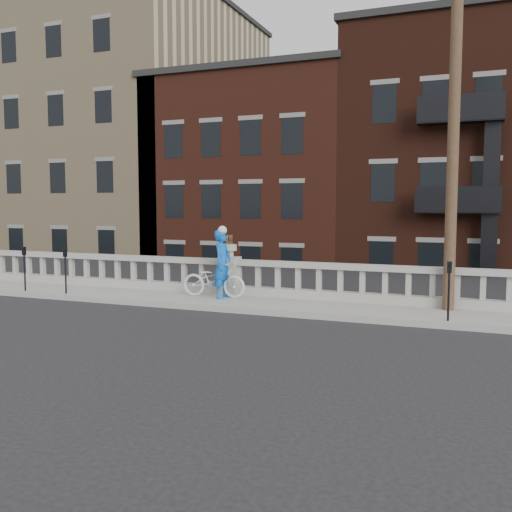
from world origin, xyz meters
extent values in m
plane|color=black|center=(0.00, 0.00, 0.00)|extent=(120.00, 120.00, 0.00)
cube|color=gray|center=(0.00, 3.00, 0.07)|extent=(32.00, 2.20, 0.15)
cube|color=gray|center=(0.00, 3.95, 0.28)|extent=(28.00, 0.34, 0.25)
cube|color=gray|center=(0.00, 3.95, 1.10)|extent=(28.00, 0.34, 0.16)
cube|color=gray|center=(0.00, 3.95, 0.70)|extent=(0.55, 0.55, 1.10)
cylinder|color=gray|center=(0.00, 3.95, 1.35)|extent=(0.24, 0.24, 0.20)
cylinder|color=gray|center=(0.00, 3.95, 1.53)|extent=(0.44, 0.44, 0.18)
cube|color=#605E59|center=(0.00, 4.30, -2.42)|extent=(36.00, 0.50, 5.15)
cube|color=black|center=(0.00, 25.95, -5.25)|extent=(80.00, 44.00, 0.50)
cube|color=#595651|center=(-2.00, 8.45, -3.00)|extent=(16.00, 7.00, 4.00)
cube|color=tan|center=(-17.00, 20.95, 5.00)|extent=(18.00, 16.00, 20.00)
cube|color=black|center=(-17.00, 20.95, 15.15)|extent=(18.30, 16.30, 0.30)
cube|color=#451D13|center=(-4.00, 19.95, 2.00)|extent=(10.00, 14.00, 14.00)
cube|color=black|center=(-4.00, 19.95, 9.15)|extent=(10.30, 14.30, 0.30)
cube|color=#32150D|center=(6.00, 19.95, 2.75)|extent=(10.00, 14.00, 15.50)
cube|color=black|center=(6.00, 19.95, 10.65)|extent=(10.30, 14.30, 0.30)
cylinder|color=#422D1E|center=(6.20, 3.60, 5.15)|extent=(0.28, 0.28, 10.00)
cylinder|color=black|center=(-6.08, 2.15, 0.70)|extent=(0.05, 0.05, 1.10)
cube|color=black|center=(-6.08, 2.15, 1.38)|extent=(0.10, 0.08, 0.26)
cube|color=black|center=(-6.08, 2.10, 1.42)|extent=(0.06, 0.01, 0.08)
cylinder|color=black|center=(-4.53, 2.15, 0.70)|extent=(0.05, 0.05, 1.10)
cube|color=black|center=(-4.53, 2.15, 1.38)|extent=(0.10, 0.08, 0.26)
cube|color=black|center=(-4.53, 2.10, 1.42)|extent=(0.06, 0.01, 0.08)
cylinder|color=black|center=(6.27, 2.15, 0.70)|extent=(0.05, 0.05, 1.10)
cube|color=black|center=(6.27, 2.15, 1.38)|extent=(0.10, 0.08, 0.26)
cube|color=black|center=(6.27, 2.10, 1.42)|extent=(0.06, 0.01, 0.08)
imported|color=silver|center=(-0.18, 3.26, 0.65)|extent=(1.93, 0.75, 1.00)
imported|color=blue|center=(0.13, 3.19, 1.12)|extent=(0.48, 0.72, 1.94)
camera|label=1|loc=(6.92, -11.37, 2.79)|focal=40.00mm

